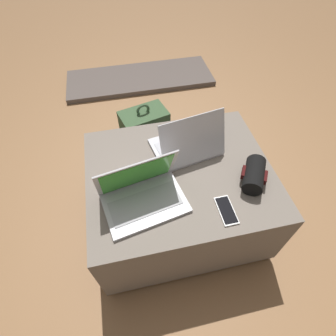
{
  "coord_description": "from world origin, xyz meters",
  "views": [
    {
      "loc": [
        -0.23,
        -0.76,
        1.47
      ],
      "look_at": [
        -0.07,
        -0.03,
        0.54
      ],
      "focal_mm": 28.0,
      "sensor_mm": 36.0,
      "label": 1
    }
  ],
  "objects_px": {
    "laptop_near": "(142,193)",
    "wrist_brace": "(254,175)",
    "laptop_far": "(188,145)",
    "cell_phone": "(226,210)",
    "backpack": "(145,139)"
  },
  "relations": [
    {
      "from": "cell_phone",
      "to": "wrist_brace",
      "type": "xyz_separation_m",
      "value": [
        0.18,
        0.13,
        0.04
      ]
    },
    {
      "from": "laptop_near",
      "to": "wrist_brace",
      "type": "relative_size",
      "value": 1.94
    },
    {
      "from": "cell_phone",
      "to": "backpack",
      "type": "height_order",
      "value": "backpack"
    },
    {
      "from": "wrist_brace",
      "to": "cell_phone",
      "type": "bearing_deg",
      "value": -143.79
    },
    {
      "from": "laptop_far",
      "to": "wrist_brace",
      "type": "xyz_separation_m",
      "value": [
        0.25,
        -0.25,
        -0.01
      ]
    },
    {
      "from": "wrist_brace",
      "to": "backpack",
      "type": "bearing_deg",
      "value": 123.88
    },
    {
      "from": "wrist_brace",
      "to": "laptop_near",
      "type": "bearing_deg",
      "value": 179.4
    },
    {
      "from": "backpack",
      "to": "laptop_near",
      "type": "bearing_deg",
      "value": 66.69
    },
    {
      "from": "laptop_near",
      "to": "backpack",
      "type": "relative_size",
      "value": 0.76
    },
    {
      "from": "laptop_far",
      "to": "backpack",
      "type": "bearing_deg",
      "value": -76.14
    },
    {
      "from": "backpack",
      "to": "cell_phone",
      "type": "bearing_deg",
      "value": 93.31
    },
    {
      "from": "cell_phone",
      "to": "laptop_near",
      "type": "bearing_deg",
      "value": -21.71
    },
    {
      "from": "laptop_near",
      "to": "laptop_far",
      "type": "relative_size",
      "value": 1.07
    },
    {
      "from": "cell_phone",
      "to": "wrist_brace",
      "type": "distance_m",
      "value": 0.22
    },
    {
      "from": "backpack",
      "to": "wrist_brace",
      "type": "bearing_deg",
      "value": 109.07
    }
  ]
}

